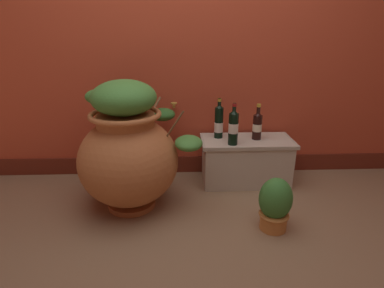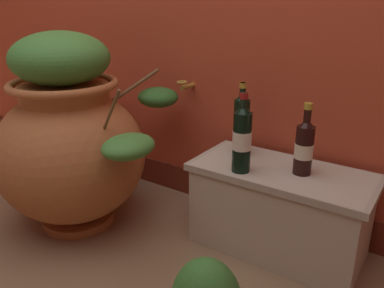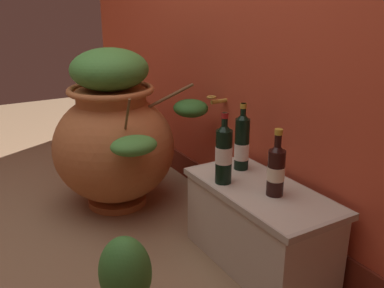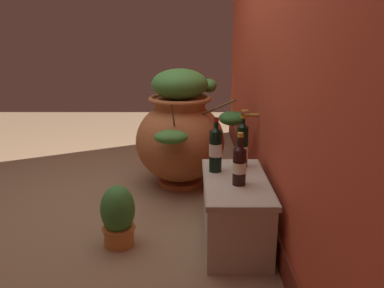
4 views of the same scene
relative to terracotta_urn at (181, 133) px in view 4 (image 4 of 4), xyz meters
The scene contains 8 objects.
ground_plane 0.81m from the terracotta_urn, 51.51° to the right, with size 7.00×7.00×0.00m, color #896B4C.
back_wall 1.16m from the terracotta_urn, 57.46° to the left, with size 4.40×0.33×2.60m.
terracotta_urn is the anchor object (origin of this frame).
stone_ledge 1.01m from the terracotta_urn, 20.53° to the left, with size 0.77×0.37×0.39m.
wine_bottle_left 0.81m from the terracotta_urn, 30.43° to the left, with size 0.07×0.07×0.34m.
wine_bottle_middle 0.83m from the terracotta_urn, 16.66° to the left, with size 0.08×0.08×0.33m.
wine_bottle_right 1.07m from the terracotta_urn, 19.45° to the left, with size 0.08×0.08×0.30m.
potted_shrub 1.06m from the terracotta_urn, 19.02° to the right, with size 0.22×0.20×0.37m.
Camera 4 is at (2.67, 0.63, 1.21)m, focal length 37.34 mm.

